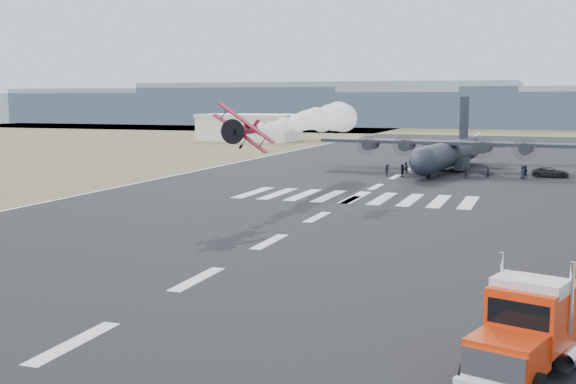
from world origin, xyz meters
The scene contains 21 objects.
ground centered at (0.00, 0.00, 0.00)m, with size 500.00×500.00×0.00m, color black.
scrub_far centered at (0.00, 230.00, 0.00)m, with size 500.00×80.00×0.00m, color brown.
runway_markings centered at (0.00, 60.00, 0.01)m, with size 60.00×260.00×0.01m, color silver, non-canonical shape.
ridge_seg_a centered at (-195.00, 260.00, 6.50)m, with size 150.00×50.00×13.00m, color gray.
ridge_seg_b centered at (-130.00, 260.00, 7.50)m, with size 150.00×50.00×15.00m, color gray.
ridge_seg_c centered at (-65.00, 260.00, 8.50)m, with size 150.00×50.00×17.00m, color gray.
ridge_seg_d centered at (0.00, 260.00, 6.50)m, with size 150.00×50.00×13.00m, color gray.
hangar_left centered at (-52.00, 145.00, 3.41)m, with size 24.50×14.50×6.70m.
semi_truck centered at (18.88, 2.98, 1.88)m, with size 4.88×8.68×3.82m.
aerobatic_biplane centered at (-7.52, 36.56, 7.81)m, with size 5.42×5.76×4.90m.
smoke_trail centered at (-8.10, 66.89, 8.08)m, with size 4.06×37.35×4.06m.
transport_aircraft centered at (5.71, 83.24, 2.84)m, with size 38.15×31.34×11.00m.
support_vehicle centered at (20.08, 78.59, 0.68)m, with size 2.27×4.91×1.37m, color black.
crew_a centered at (9.38, 73.44, 0.80)m, with size 0.58×0.48×1.59m, color black.
crew_b centered at (16.83, 75.64, 0.88)m, with size 0.85×0.53×1.75m, color black.
crew_c centered at (-1.25, 72.52, 0.84)m, with size 1.09×0.51×1.69m, color black.
crew_d centered at (2.79, 78.38, 0.80)m, with size 0.94×0.48×1.60m, color black.
crew_e centered at (16.57, 75.20, 0.93)m, with size 0.91×0.56×1.86m, color black.
crew_f centered at (0.90, 72.51, 0.89)m, with size 1.65×0.53×1.77m, color black.
crew_g centered at (12.13, 73.99, 0.84)m, with size 0.61×0.50×1.68m, color black.
crew_h centered at (0.56, 76.74, 0.82)m, with size 0.80×0.49×1.65m, color black.
Camera 1 is at (19.13, -25.65, 10.67)m, focal length 45.00 mm.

